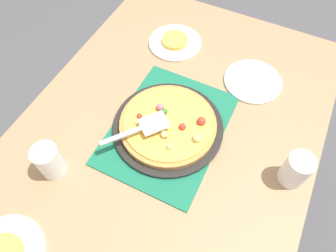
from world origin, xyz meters
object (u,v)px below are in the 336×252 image
at_px(plate_side, 253,81).
at_px(cup_corner, 49,161).
at_px(pizza, 168,124).
at_px(served_slice_left, 175,40).
at_px(pizza_server, 140,128).
at_px(plate_near_left, 175,43).
at_px(cup_near, 296,170).
at_px(pizza_pan, 168,127).

height_order(plate_side, cup_corner, cup_corner).
bearing_deg(cup_corner, pizza, -41.42).
distance_m(plate_side, served_slice_left, 0.37).
xyz_separation_m(cup_corner, pizza_server, (0.22, -0.20, 0.01)).
bearing_deg(cup_corner, served_slice_left, -8.12).
bearing_deg(served_slice_left, plate_near_left, 0.00).
relative_size(plate_side, pizza_server, 1.07).
bearing_deg(plate_near_left, cup_near, -123.62).
distance_m(pizza, cup_corner, 0.39).
xyz_separation_m(pizza, cup_corner, (-0.30, 0.26, 0.03)).
bearing_deg(pizza_pan, pizza_server, 141.02).
xyz_separation_m(pizza_pan, cup_near, (0.01, -0.42, 0.05)).
height_order(plate_near_left, plate_side, same).
bearing_deg(plate_side, pizza_server, 147.59).
bearing_deg(pizza_server, plate_side, -32.41).
xyz_separation_m(pizza_pan, plate_side, (0.33, -0.20, -0.01)).
distance_m(pizza, served_slice_left, 0.43).
height_order(pizza, plate_near_left, pizza).
distance_m(plate_near_left, pizza_server, 0.49).
bearing_deg(plate_near_left, served_slice_left, 0.00).
relative_size(pizza, cup_near, 2.75).
xyz_separation_m(served_slice_left, cup_near, (-0.39, -0.59, 0.04)).
bearing_deg(plate_near_left, cup_corner, 171.88).
distance_m(served_slice_left, pizza_server, 0.48).
distance_m(plate_side, cup_corner, 0.78).
bearing_deg(served_slice_left, pizza_server, -168.10).
xyz_separation_m(cup_near, pizza_server, (-0.08, 0.49, 0.01)).
distance_m(plate_side, pizza_server, 0.49).
xyz_separation_m(plate_near_left, cup_corner, (-0.69, 0.10, 0.06)).
height_order(plate_near_left, cup_corner, cup_corner).
bearing_deg(served_slice_left, pizza_pan, -157.85).
bearing_deg(pizza_pan, plate_near_left, 22.15).
height_order(cup_near, pizza_server, cup_near).
distance_m(pizza_pan, cup_corner, 0.40).
xyz_separation_m(pizza_pan, cup_corner, (-0.30, 0.26, 0.05)).
bearing_deg(pizza_server, pizza, -39.74).
bearing_deg(served_slice_left, pizza, -157.68).
bearing_deg(plate_side, cup_corner, 143.97).
xyz_separation_m(pizza, cup_near, (0.01, -0.42, 0.03)).
bearing_deg(cup_near, cup_corner, 113.76).
relative_size(plate_near_left, served_slice_left, 2.00).
height_order(pizza_pan, plate_near_left, pizza_pan).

